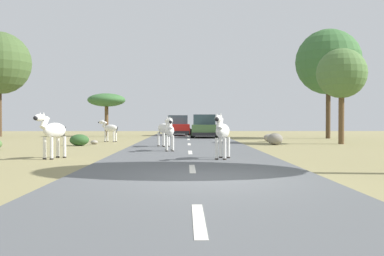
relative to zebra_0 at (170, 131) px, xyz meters
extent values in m
plane|color=#8E8456|center=(1.34, -8.81, -0.90)|extent=(90.00, 90.00, 0.00)
cube|color=#56595B|center=(0.87, -8.81, -0.88)|extent=(6.00, 64.00, 0.05)
cube|color=silver|center=(0.87, -12.81, -0.85)|extent=(0.16, 2.00, 0.01)
cube|color=silver|center=(0.87, -6.81, -0.85)|extent=(0.16, 2.00, 0.01)
cube|color=silver|center=(0.87, -0.81, -0.85)|extent=(0.16, 2.00, 0.01)
cube|color=silver|center=(0.87, 5.19, -0.85)|extent=(0.16, 2.00, 0.01)
cube|color=silver|center=(0.87, 11.19, -0.85)|extent=(0.16, 2.00, 0.01)
cube|color=silver|center=(0.87, 17.19, -0.85)|extent=(0.16, 2.00, 0.01)
ellipsoid|color=silver|center=(-0.01, 0.08, 0.02)|extent=(0.48, 1.02, 0.47)
cylinder|color=silver|center=(-0.10, -0.25, -0.51)|extent=(0.11, 0.11, 0.67)
cylinder|color=#28231E|center=(-0.10, -0.25, -0.83)|extent=(0.12, 0.12, 0.04)
cylinder|color=silver|center=(0.15, -0.23, -0.51)|extent=(0.11, 0.11, 0.67)
cylinder|color=#28231E|center=(0.15, -0.23, -0.83)|extent=(0.12, 0.12, 0.04)
cylinder|color=silver|center=(-0.16, 0.39, -0.51)|extent=(0.11, 0.11, 0.67)
cylinder|color=#28231E|center=(-0.16, 0.39, -0.83)|extent=(0.12, 0.12, 0.04)
cylinder|color=silver|center=(0.09, 0.42, -0.51)|extent=(0.11, 0.11, 0.67)
cylinder|color=#28231E|center=(0.09, 0.42, -0.83)|extent=(0.12, 0.12, 0.04)
cylinder|color=silver|center=(0.03, -0.39, 0.26)|extent=(0.21, 0.37, 0.40)
cube|color=black|center=(0.03, -0.39, 0.34)|extent=(0.06, 0.33, 0.27)
ellipsoid|color=silver|center=(0.05, -0.62, 0.41)|extent=(0.22, 0.44, 0.21)
ellipsoid|color=black|center=(0.07, -0.79, 0.39)|extent=(0.14, 0.16, 0.13)
cone|color=silver|center=(-0.02, -0.52, 0.51)|extent=(0.09, 0.09, 0.13)
cone|color=silver|center=(0.11, -0.50, 0.51)|extent=(0.09, 0.09, 0.13)
cylinder|color=black|center=(-0.05, 0.57, -0.07)|extent=(0.05, 0.14, 0.40)
ellipsoid|color=silver|center=(-3.94, -3.06, 0.10)|extent=(0.81, 1.22, 0.54)
cylinder|color=silver|center=(-4.20, -3.36, -0.51)|extent=(0.15, 0.15, 0.77)
cylinder|color=#28231E|center=(-4.20, -3.36, -0.87)|extent=(0.17, 0.17, 0.05)
cylinder|color=silver|center=(-3.93, -3.46, -0.51)|extent=(0.15, 0.15, 0.77)
cylinder|color=#28231E|center=(-3.93, -3.46, -0.87)|extent=(0.17, 0.17, 0.05)
cylinder|color=silver|center=(-3.95, -2.66, -0.51)|extent=(0.15, 0.15, 0.77)
cylinder|color=#28231E|center=(-3.95, -2.66, -0.87)|extent=(0.17, 0.17, 0.05)
cylinder|color=silver|center=(-3.68, -2.76, -0.51)|extent=(0.15, 0.15, 0.77)
cylinder|color=#28231E|center=(-3.68, -2.76, -0.87)|extent=(0.17, 0.17, 0.05)
cylinder|color=silver|center=(-4.13, -3.57, 0.38)|extent=(0.33, 0.45, 0.46)
cube|color=black|center=(-4.13, -3.57, 0.47)|extent=(0.17, 0.37, 0.31)
ellipsoid|color=silver|center=(-4.22, -3.82, 0.55)|extent=(0.36, 0.54, 0.25)
ellipsoid|color=black|center=(-4.29, -4.01, 0.53)|extent=(0.19, 0.21, 0.15)
cone|color=silver|center=(-4.24, -3.68, 0.67)|extent=(0.12, 0.12, 0.14)
cone|color=silver|center=(-4.11, -3.73, 0.67)|extent=(0.12, 0.12, 0.14)
cylinder|color=black|center=(-3.75, -2.53, 0.00)|extent=(0.09, 0.16, 0.46)
ellipsoid|color=silver|center=(1.94, -3.78, 0.09)|extent=(0.70, 1.14, 0.50)
cylinder|color=silver|center=(1.71, -4.08, -0.49)|extent=(0.13, 0.13, 0.73)
cylinder|color=#28231E|center=(1.71, -4.08, -0.83)|extent=(0.15, 0.15, 0.05)
cylinder|color=silver|center=(1.97, -4.15, -0.49)|extent=(0.13, 0.13, 0.73)
cylinder|color=#28231E|center=(1.97, -4.15, -0.83)|extent=(0.15, 0.15, 0.05)
cylinder|color=silver|center=(1.91, -3.41, -0.49)|extent=(0.13, 0.13, 0.73)
cylinder|color=#28231E|center=(1.91, -3.41, -0.83)|extent=(0.15, 0.15, 0.05)
cylinder|color=silver|center=(2.17, -3.48, -0.49)|extent=(0.13, 0.13, 0.73)
cylinder|color=#28231E|center=(2.17, -3.48, -0.83)|extent=(0.15, 0.15, 0.05)
cylinder|color=silver|center=(1.80, -4.27, 0.35)|extent=(0.29, 0.42, 0.43)
cube|color=black|center=(1.80, -4.27, 0.43)|extent=(0.13, 0.35, 0.29)
ellipsoid|color=silver|center=(1.73, -4.51, 0.51)|extent=(0.31, 0.50, 0.23)
ellipsoid|color=black|center=(1.68, -4.69, 0.49)|extent=(0.17, 0.19, 0.14)
cone|color=silver|center=(1.70, -4.38, 0.62)|extent=(0.11, 0.11, 0.14)
cone|color=silver|center=(1.83, -4.42, 0.62)|extent=(0.11, 0.11, 0.14)
cylinder|color=black|center=(2.09, -3.27, -0.01)|extent=(0.08, 0.15, 0.43)
ellipsoid|color=silver|center=(-0.42, 3.24, 0.06)|extent=(0.83, 1.10, 0.49)
cylinder|color=silver|center=(-0.39, 2.88, -0.50)|extent=(0.14, 0.14, 0.70)
cylinder|color=#28231E|center=(-0.39, 2.88, -0.83)|extent=(0.16, 0.16, 0.05)
cylinder|color=silver|center=(-0.16, 3.00, -0.50)|extent=(0.14, 0.14, 0.70)
cylinder|color=#28231E|center=(-0.16, 3.00, -0.83)|extent=(0.16, 0.16, 0.05)
cylinder|color=silver|center=(-0.69, 3.48, -0.50)|extent=(0.14, 0.14, 0.70)
cylinder|color=#28231E|center=(-0.69, 3.48, -0.83)|extent=(0.16, 0.16, 0.05)
cylinder|color=silver|center=(-0.46, 3.60, -0.50)|extent=(0.14, 0.14, 0.70)
cylinder|color=#28231E|center=(-0.46, 3.60, -0.83)|extent=(0.16, 0.16, 0.05)
cylinder|color=silver|center=(-0.20, 2.80, 0.31)|extent=(0.33, 0.41, 0.41)
cube|color=black|center=(-0.20, 2.80, 0.39)|extent=(0.19, 0.32, 0.28)
ellipsoid|color=silver|center=(-0.10, 2.58, 0.46)|extent=(0.37, 0.48, 0.22)
ellipsoid|color=black|center=(-0.02, 2.42, 0.44)|extent=(0.19, 0.20, 0.13)
cone|color=silver|center=(-0.20, 2.65, 0.57)|extent=(0.11, 0.11, 0.13)
cone|color=silver|center=(-0.09, 2.71, 0.57)|extent=(0.11, 0.11, 0.13)
cylinder|color=black|center=(-0.65, 3.70, -0.04)|extent=(0.10, 0.15, 0.42)
ellipsoid|color=silver|center=(-4.04, 8.91, -0.04)|extent=(1.04, 0.77, 0.46)
cylinder|color=silver|center=(-4.28, 9.16, -0.57)|extent=(0.13, 0.13, 0.66)
cylinder|color=#28231E|center=(-4.28, 9.16, -0.88)|extent=(0.15, 0.15, 0.04)
cylinder|color=silver|center=(-4.38, 8.94, -0.57)|extent=(0.13, 0.13, 0.66)
cylinder|color=#28231E|center=(-4.38, 8.94, -0.88)|extent=(0.15, 0.15, 0.04)
cylinder|color=silver|center=(-3.70, 8.89, -0.57)|extent=(0.13, 0.13, 0.66)
cylinder|color=#28231E|center=(-3.70, 8.89, -0.88)|extent=(0.15, 0.15, 0.04)
cylinder|color=silver|center=(-3.81, 8.67, -0.57)|extent=(0.13, 0.13, 0.66)
cylinder|color=#28231E|center=(-3.81, 8.67, -0.88)|extent=(0.15, 0.15, 0.04)
cylinder|color=silver|center=(-4.46, 9.11, 0.19)|extent=(0.39, 0.31, 0.39)
cube|color=black|center=(-4.46, 9.11, 0.27)|extent=(0.31, 0.17, 0.27)
ellipsoid|color=silver|center=(-4.67, 9.21, 0.34)|extent=(0.46, 0.34, 0.21)
ellipsoid|color=black|center=(-4.82, 9.28, 0.32)|extent=(0.19, 0.18, 0.13)
cone|color=silver|center=(-4.55, 9.22, 0.44)|extent=(0.11, 0.11, 0.12)
cone|color=silver|center=(-4.60, 9.11, 0.44)|extent=(0.11, 0.11, 0.12)
cylinder|color=black|center=(-3.60, 8.71, -0.13)|extent=(0.14, 0.09, 0.39)
cube|color=#476B38|center=(2.12, 14.78, -0.27)|extent=(2.03, 4.29, 0.80)
cube|color=#334751|center=(2.13, 14.98, 0.51)|extent=(1.76, 2.29, 0.76)
cube|color=black|center=(2.00, 12.62, -0.54)|extent=(1.72, 0.26, 0.24)
cylinder|color=black|center=(1.14, 13.48, -0.51)|extent=(0.26, 0.69, 0.68)
cylinder|color=black|center=(2.94, 13.38, -0.51)|extent=(0.26, 0.69, 0.68)
cylinder|color=black|center=(1.29, 16.18, -0.51)|extent=(0.26, 0.69, 0.68)
cylinder|color=black|center=(3.09, 16.08, -0.51)|extent=(0.26, 0.69, 0.68)
cube|color=red|center=(-0.06, 19.63, -0.27)|extent=(2.13, 4.33, 0.80)
cube|color=#334751|center=(-0.08, 19.82, 0.51)|extent=(1.81, 2.32, 0.76)
cube|color=black|center=(0.11, 17.47, -0.54)|extent=(1.72, 0.30, 0.24)
cylinder|color=black|center=(-0.85, 18.21, -0.51)|extent=(0.27, 0.70, 0.68)
cylinder|color=black|center=(0.94, 18.35, -0.51)|extent=(0.27, 0.70, 0.68)
cylinder|color=black|center=(-1.06, 20.90, -0.51)|extent=(0.27, 0.70, 0.68)
cylinder|color=black|center=(0.73, 21.04, -0.51)|extent=(0.27, 0.70, 0.68)
cylinder|color=brown|center=(-5.99, 18.26, 0.36)|extent=(0.31, 0.31, 2.51)
ellipsoid|color=#386633|center=(-5.99, 18.26, 2.16)|extent=(3.15, 3.15, 1.10)
cylinder|color=#4C3823|center=(-14.85, 18.04, 1.13)|extent=(0.35, 0.35, 4.06)
cylinder|color=#4C3823|center=(11.29, 13.84, 0.98)|extent=(0.34, 0.34, 3.77)
sphere|color=#386633|center=(11.29, 13.84, 4.80)|extent=(4.83, 4.83, 4.83)
cylinder|color=brown|center=(9.56, 6.22, 0.55)|extent=(0.32, 0.32, 2.90)
sphere|color=#4C7038|center=(9.56, 6.22, 3.13)|extent=(2.83, 2.83, 2.83)
ellipsoid|color=#2D5628|center=(-4.99, 4.77, -0.60)|extent=(1.02, 0.92, 0.61)
ellipsoid|color=gray|center=(5.59, 5.34, -0.58)|extent=(0.85, 0.75, 0.65)
ellipsoid|color=gray|center=(6.04, 9.05, -0.65)|extent=(0.85, 0.62, 0.50)
ellipsoid|color=gray|center=(-4.49, 6.18, -0.78)|extent=(0.41, 0.43, 0.23)
camera|label=1|loc=(0.70, -18.52, 0.46)|focal=40.86mm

